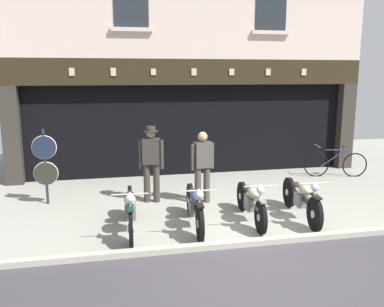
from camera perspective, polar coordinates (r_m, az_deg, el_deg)
ground at (r=6.41m, az=12.11°, el=-16.43°), size 22.13×22.00×0.18m
shop_facade at (r=13.43m, az=-1.58°, el=6.03°), size 10.43×4.42×6.35m
motorcycle_left at (r=7.69m, az=-8.63°, el=-7.73°), size 0.62×2.12×0.93m
motorcycle_center_left at (r=7.81m, az=0.39°, el=-7.32°), size 0.62×2.08×0.92m
motorcycle_center at (r=8.22m, az=8.27°, el=-6.61°), size 0.62×1.96×0.91m
motorcycle_center_right at (r=8.59m, az=15.05°, el=-6.01°), size 0.62×2.10×0.92m
salesman_left at (r=9.26m, az=-5.72°, el=-0.97°), size 0.55×0.34×1.75m
shopkeeper_center at (r=9.18m, az=1.46°, el=-1.44°), size 0.55×0.29×1.64m
tyre_sign_pole at (r=9.64m, az=-19.85°, el=-1.05°), size 0.54×0.06×1.71m
advert_board_near at (r=12.57m, az=10.50°, el=4.73°), size 0.70×0.03×1.04m
advert_board_far at (r=12.94m, az=14.27°, el=4.93°), size 0.70×0.03×0.97m
leaning_bicycle at (r=12.36m, az=19.46°, el=-1.35°), size 1.76×0.58×0.94m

